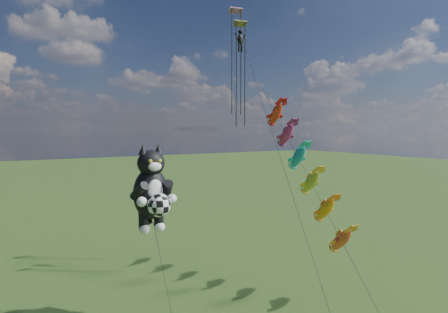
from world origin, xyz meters
TOP-DOWN VIEW (x-y plane):
  - cat_kite_rig at (1.31, 5.71)m, footprint 2.58×4.18m
  - fish_windsock_rig at (13.86, 5.23)m, footprint 2.55×15.83m
  - parafoil_rig at (10.93, 9.97)m, footprint 4.79×17.21m

SIDE VIEW (x-z plane):
  - cat_kite_rig at x=1.31m, z-range 2.88..14.31m
  - fish_windsock_rig at x=13.86m, z-range 1.01..17.32m
  - parafoil_rig at x=10.93m, z-range 7.76..31.01m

